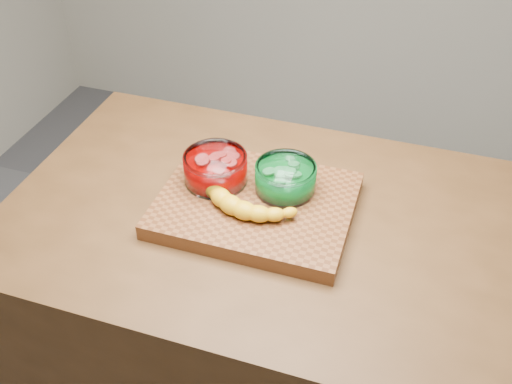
% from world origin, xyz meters
% --- Properties ---
extents(counter, '(1.20, 0.80, 0.90)m').
position_xyz_m(counter, '(0.00, 0.00, 0.45)').
color(counter, '#503118').
rests_on(counter, ground).
extents(cutting_board, '(0.45, 0.35, 0.04)m').
position_xyz_m(cutting_board, '(0.00, 0.00, 0.92)').
color(cutting_board, brown).
rests_on(cutting_board, counter).
extents(bowl_red, '(0.15, 0.15, 0.07)m').
position_xyz_m(bowl_red, '(-0.11, 0.04, 0.98)').
color(bowl_red, white).
rests_on(bowl_red, cutting_board).
extents(bowl_green, '(0.14, 0.14, 0.07)m').
position_xyz_m(bowl_green, '(0.06, 0.05, 0.97)').
color(bowl_green, white).
rests_on(bowl_green, cutting_board).
extents(banana, '(0.28, 0.18, 0.04)m').
position_xyz_m(banana, '(-0.02, -0.01, 0.96)').
color(banana, gold).
rests_on(banana, cutting_board).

